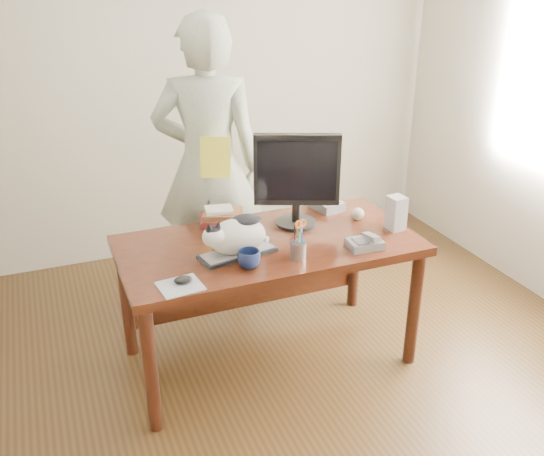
{
  "coord_description": "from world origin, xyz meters",
  "views": [
    {
      "loc": [
        -1.08,
        -2.14,
        2.15
      ],
      "look_at": [
        0.0,
        0.55,
        0.85
      ],
      "focal_mm": 40.0,
      "sensor_mm": 36.0,
      "label": 1
    }
  ],
  "objects_px": {
    "baseball": "(358,214)",
    "person": "(208,166)",
    "monitor": "(297,175)",
    "desk": "(263,260)",
    "pen_cup": "(298,248)",
    "calculator": "(326,204)",
    "book_stack": "(222,216)",
    "coffee_mug": "(249,259)",
    "cat": "(235,235)",
    "speaker": "(396,213)",
    "mouse": "(183,280)",
    "phone": "(365,243)",
    "keyboard": "(238,253)"
  },
  "relations": [
    {
      "from": "desk",
      "to": "book_stack",
      "type": "height_order",
      "value": "book_stack"
    },
    {
      "from": "keyboard",
      "to": "speaker",
      "type": "xyz_separation_m",
      "value": [
        0.93,
        -0.02,
        0.09
      ]
    },
    {
      "from": "desk",
      "to": "monitor",
      "type": "distance_m",
      "value": 0.51
    },
    {
      "from": "baseball",
      "to": "calculator",
      "type": "distance_m",
      "value": 0.24
    },
    {
      "from": "book_stack",
      "to": "calculator",
      "type": "bearing_deg",
      "value": 13.84
    },
    {
      "from": "pen_cup",
      "to": "monitor",
      "type": "bearing_deg",
      "value": 67.7
    },
    {
      "from": "mouse",
      "to": "person",
      "type": "distance_m",
      "value": 1.18
    },
    {
      "from": "phone",
      "to": "baseball",
      "type": "bearing_deg",
      "value": 71.18
    },
    {
      "from": "coffee_mug",
      "to": "book_stack",
      "type": "xyz_separation_m",
      "value": [
        0.04,
        0.57,
        -0.01
      ]
    },
    {
      "from": "keyboard",
      "to": "cat",
      "type": "bearing_deg",
      "value": -171.64
    },
    {
      "from": "speaker",
      "to": "baseball",
      "type": "relative_size",
      "value": 2.61
    },
    {
      "from": "phone",
      "to": "calculator",
      "type": "relative_size",
      "value": 0.85
    },
    {
      "from": "coffee_mug",
      "to": "phone",
      "type": "height_order",
      "value": "coffee_mug"
    },
    {
      "from": "phone",
      "to": "person",
      "type": "xyz_separation_m",
      "value": [
        -0.54,
        1.06,
        0.17
      ]
    },
    {
      "from": "mouse",
      "to": "keyboard",
      "type": "bearing_deg",
      "value": 23.15
    },
    {
      "from": "desk",
      "to": "person",
      "type": "distance_m",
      "value": 0.8
    },
    {
      "from": "calculator",
      "to": "book_stack",
      "type": "bearing_deg",
      "value": 166.66
    },
    {
      "from": "keyboard",
      "to": "calculator",
      "type": "distance_m",
      "value": 0.81
    },
    {
      "from": "cat",
      "to": "coffee_mug",
      "type": "distance_m",
      "value": 0.16
    },
    {
      "from": "pen_cup",
      "to": "speaker",
      "type": "relative_size",
      "value": 1.08
    },
    {
      "from": "pen_cup",
      "to": "coffee_mug",
      "type": "relative_size",
      "value": 1.83
    },
    {
      "from": "keyboard",
      "to": "cat",
      "type": "relative_size",
      "value": 1.08
    },
    {
      "from": "cat",
      "to": "coffee_mug",
      "type": "relative_size",
      "value": 3.4
    },
    {
      "from": "baseball",
      "to": "person",
      "type": "xyz_separation_m",
      "value": [
        -0.68,
        0.72,
        0.16
      ]
    },
    {
      "from": "phone",
      "to": "baseball",
      "type": "relative_size",
      "value": 2.49
    },
    {
      "from": "baseball",
      "to": "monitor",
      "type": "bearing_deg",
      "value": 170.86
    },
    {
      "from": "baseball",
      "to": "desk",
      "type": "bearing_deg",
      "value": -179.93
    },
    {
      "from": "mouse",
      "to": "baseball",
      "type": "distance_m",
      "value": 1.19
    },
    {
      "from": "pen_cup",
      "to": "phone",
      "type": "height_order",
      "value": "pen_cup"
    },
    {
      "from": "mouse",
      "to": "calculator",
      "type": "distance_m",
      "value": 1.19
    },
    {
      "from": "coffee_mug",
      "to": "phone",
      "type": "xyz_separation_m",
      "value": [
        0.64,
        -0.02,
        -0.02
      ]
    },
    {
      "from": "monitor",
      "to": "book_stack",
      "type": "relative_size",
      "value": 1.91
    },
    {
      "from": "keyboard",
      "to": "coffee_mug",
      "type": "height_order",
      "value": "coffee_mug"
    },
    {
      "from": "cat",
      "to": "speaker",
      "type": "xyz_separation_m",
      "value": [
        0.94,
        -0.01,
        -0.02
      ]
    },
    {
      "from": "pen_cup",
      "to": "mouse",
      "type": "height_order",
      "value": "pen_cup"
    },
    {
      "from": "monitor",
      "to": "pen_cup",
      "type": "bearing_deg",
      "value": -90.07
    },
    {
      "from": "cat",
      "to": "mouse",
      "type": "relative_size",
      "value": 4.12
    },
    {
      "from": "baseball",
      "to": "person",
      "type": "bearing_deg",
      "value": 133.52
    },
    {
      "from": "monitor",
      "to": "cat",
      "type": "bearing_deg",
      "value": -129.66
    },
    {
      "from": "cat",
      "to": "person",
      "type": "bearing_deg",
      "value": 71.49
    },
    {
      "from": "cat",
      "to": "monitor",
      "type": "distance_m",
      "value": 0.53
    },
    {
      "from": "person",
      "to": "pen_cup",
      "type": "bearing_deg",
      "value": 120.03
    },
    {
      "from": "keyboard",
      "to": "baseball",
      "type": "bearing_deg",
      "value": 1.73
    },
    {
      "from": "cat",
      "to": "baseball",
      "type": "bearing_deg",
      "value": 1.83
    },
    {
      "from": "mouse",
      "to": "desk",
      "type": "bearing_deg",
      "value": 27.35
    },
    {
      "from": "desk",
      "to": "monitor",
      "type": "height_order",
      "value": "monitor"
    },
    {
      "from": "desk",
      "to": "speaker",
      "type": "distance_m",
      "value": 0.78
    },
    {
      "from": "desk",
      "to": "pen_cup",
      "type": "distance_m",
      "value": 0.38
    },
    {
      "from": "book_stack",
      "to": "phone",
      "type": "bearing_deg",
      "value": -27.85
    },
    {
      "from": "monitor",
      "to": "coffee_mug",
      "type": "relative_size",
      "value": 4.67
    }
  ]
}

